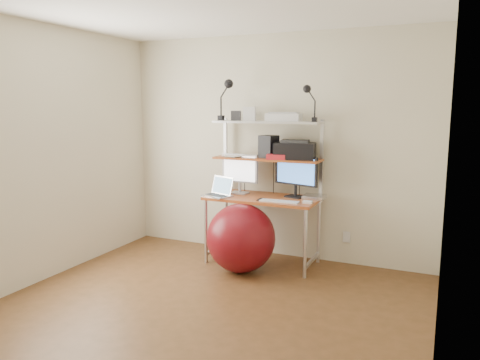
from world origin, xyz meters
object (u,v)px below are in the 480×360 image
at_px(laptop, 220,192).
at_px(monitor_silver, 240,171).
at_px(printer, 295,150).
at_px(monitor_black, 296,173).
at_px(exercise_ball, 241,238).

bearing_deg(laptop, monitor_silver, 81.06).
relative_size(monitor_silver, printer, 1.02).
distance_m(monitor_silver, monitor_black, 0.64).
bearing_deg(printer, exercise_ball, -139.31).
bearing_deg(exercise_ball, monitor_silver, 115.47).
height_order(laptop, exercise_ball, laptop).
xyz_separation_m(monitor_silver, laptop, (-0.14, -0.24, -0.21)).
bearing_deg(monitor_silver, laptop, -117.73).
height_order(monitor_silver, exercise_ball, monitor_silver).
height_order(monitor_black, printer, printer).
bearing_deg(exercise_ball, monitor_black, 48.18).
bearing_deg(monitor_silver, printer, 7.62).
xyz_separation_m(laptop, printer, (0.75, 0.29, 0.46)).
distance_m(laptop, printer, 0.93).
bearing_deg(exercise_ball, printer, 50.13).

